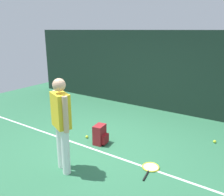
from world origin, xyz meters
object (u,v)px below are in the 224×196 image
backpack (100,135)px  tennis_ball_by_fence (215,141)px  tennis_ball_near_player (87,137)px  tennis_racket (150,168)px  tennis_player (61,120)px

backpack → tennis_ball_by_fence: (2.13, 1.46, -0.18)m
tennis_ball_by_fence → tennis_ball_near_player: bearing=-151.1°
backpack → tennis_ball_near_player: size_ratio=6.67×
backpack → tennis_ball_near_player: backpack is taller
tennis_racket → backpack: 1.39m
tennis_ball_by_fence → tennis_racket: bearing=-114.2°
tennis_ball_near_player → tennis_racket: bearing=-10.3°
tennis_player → tennis_ball_by_fence: 3.49m
backpack → tennis_ball_by_fence: backpack is taller
tennis_ball_by_fence → tennis_player: bearing=-128.0°
tennis_player → tennis_ball_by_fence: (2.07, 2.65, -0.93)m
tennis_racket → tennis_ball_by_fence: (0.78, 1.74, 0.02)m
backpack → tennis_ball_by_fence: 2.59m
tennis_racket → tennis_ball_near_player: tennis_ball_near_player is taller
tennis_player → tennis_racket: tennis_player is taller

